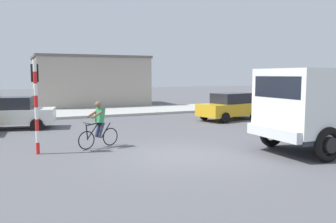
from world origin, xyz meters
name	(u,v)px	position (x,y,z in m)	size (l,w,h in m)	color
ground_plane	(176,155)	(0.00, 0.00, 0.00)	(120.00, 120.00, 0.00)	#56565B
sidewalk_far	(92,112)	(0.00, 13.71, 0.08)	(80.00, 5.00, 0.16)	#ADADA8
truck_foreground	(332,104)	(5.46, -1.47, 1.67)	(5.43, 2.87, 2.90)	white
cyclist	(99,124)	(-2.09, 2.30, 0.86)	(1.63, 0.74, 1.72)	black
traffic_light_pole	(36,93)	(-4.24, 2.14, 2.07)	(0.24, 0.43, 3.20)	red
car_red_near	(230,106)	(6.88, 7.01, 0.82)	(4.28, 2.55, 1.60)	gold
car_far_side	(12,113)	(-5.06, 8.45, 0.82)	(4.26, 2.45, 1.60)	white
building_mid_block	(89,81)	(1.04, 19.60, 2.12)	(9.00, 6.85, 4.22)	#9E9389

